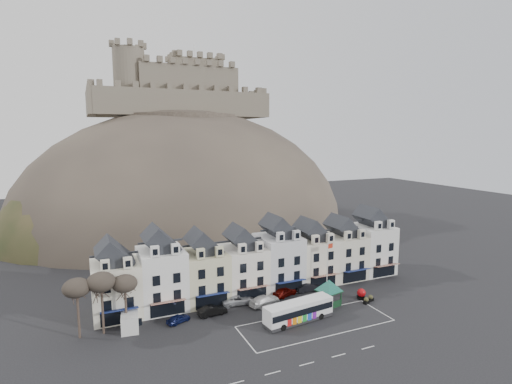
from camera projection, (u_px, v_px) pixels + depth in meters
ground at (309, 330)px, 55.18m from camera, size 300.00×300.00×0.00m
coach_bay_markings at (316, 324)px, 57.11m from camera, size 22.00×7.50×0.01m
townhouse_terrace at (262, 260)px, 68.95m from camera, size 54.40×9.35×11.80m
castle_hill at (191, 226)px, 118.10m from camera, size 100.00×76.00×68.00m
castle at (179, 89)px, 118.41m from camera, size 50.20×22.20×22.00m
tree_left_far at (77, 288)px, 52.11m from camera, size 3.61×3.61×8.24m
tree_left_mid at (101, 282)px, 53.26m from camera, size 3.78×3.78×8.64m
tree_left_near at (125, 284)px, 54.56m from camera, size 3.43×3.43×7.84m
bus at (299, 310)px, 57.53m from camera, size 11.04×3.79×3.05m
bus_shelter at (329, 286)px, 62.86m from camera, size 6.42×6.42×4.18m
red_buoy at (361, 294)px, 65.61m from camera, size 1.52×1.52×1.73m
flagpole at (328, 265)px, 67.38m from camera, size 1.25×0.37×8.86m
white_van at (130, 319)px, 55.85m from camera, size 2.88×5.48×2.40m
planter_west at (371, 298)px, 64.76m from camera, size 1.12×0.73×1.04m
planter_east at (366, 301)px, 63.75m from camera, size 1.19×0.84×1.08m
car_navy at (178, 319)px, 57.30m from camera, size 3.85×2.73×1.22m
car_black at (212, 310)px, 59.68m from camera, size 4.56×1.99×1.46m
car_silver at (238, 300)px, 63.60m from camera, size 5.50×2.94×1.50m
car_white at (265, 300)px, 63.22m from camera, size 5.76×3.54×1.56m
car_maroon at (285, 291)px, 66.81m from camera, size 4.85×3.18×1.53m
car_charcoal at (308, 287)px, 68.79m from camera, size 4.60×1.66×1.51m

